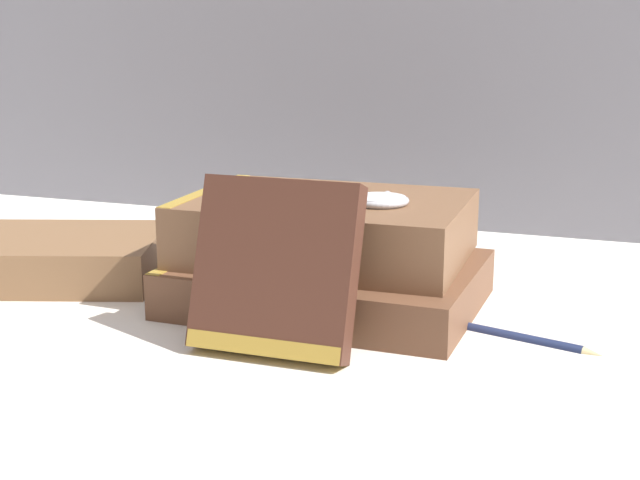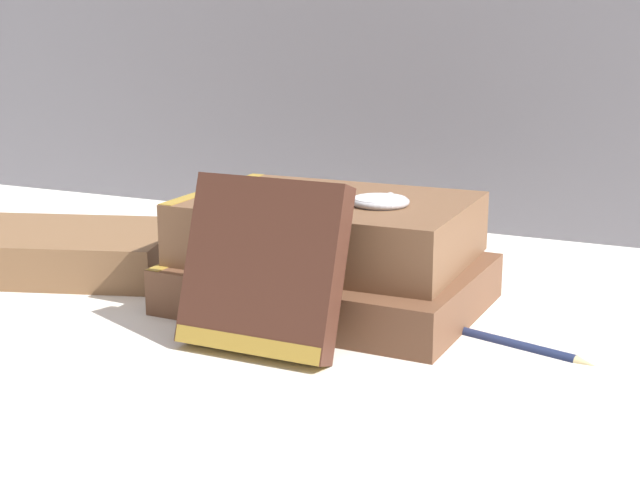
{
  "view_description": "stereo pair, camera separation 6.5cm",
  "coord_description": "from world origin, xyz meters",
  "px_view_note": "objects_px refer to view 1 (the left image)",
  "views": [
    {
      "loc": [
        0.22,
        -0.64,
        0.22
      ],
      "look_at": [
        -0.01,
        0.0,
        0.06
      ],
      "focal_mm": 50.0,
      "sensor_mm": 36.0,
      "label": 1
    },
    {
      "loc": [
        0.28,
        -0.61,
        0.22
      ],
      "look_at": [
        -0.01,
        0.0,
        0.06
      ],
      "focal_mm": 50.0,
      "sensor_mm": 36.0,
      "label": 2
    }
  ],
  "objects_px": {
    "pocket_watch": "(380,200)",
    "reading_glasses": "(278,251)",
    "book_flat_bottom": "(322,283)",
    "fountain_pen": "(518,333)",
    "book_flat_top": "(320,227)",
    "book_leaning_front": "(275,275)",
    "book_side_left": "(21,256)"
  },
  "relations": [
    {
      "from": "pocket_watch",
      "to": "reading_glasses",
      "type": "relative_size",
      "value": 0.46
    },
    {
      "from": "book_flat_bottom",
      "to": "pocket_watch",
      "type": "distance_m",
      "value": 0.08
    },
    {
      "from": "book_flat_bottom",
      "to": "pocket_watch",
      "type": "bearing_deg",
      "value": 5.08
    },
    {
      "from": "book_flat_bottom",
      "to": "fountain_pen",
      "type": "height_order",
      "value": "book_flat_bottom"
    },
    {
      "from": "book_flat_top",
      "to": "reading_glasses",
      "type": "bearing_deg",
      "value": 123.63
    },
    {
      "from": "book_leaning_front",
      "to": "pocket_watch",
      "type": "distance_m",
      "value": 0.13
    },
    {
      "from": "book_flat_top",
      "to": "reading_glasses",
      "type": "xyz_separation_m",
      "value": [
        -0.09,
        0.13,
        -0.06
      ]
    },
    {
      "from": "pocket_watch",
      "to": "book_side_left",
      "type": "bearing_deg",
      "value": -176.78
    },
    {
      "from": "reading_glasses",
      "to": "fountain_pen",
      "type": "bearing_deg",
      "value": -35.22
    },
    {
      "from": "book_side_left",
      "to": "reading_glasses",
      "type": "relative_size",
      "value": 2.55
    },
    {
      "from": "pocket_watch",
      "to": "reading_glasses",
      "type": "distance_m",
      "value": 0.22
    },
    {
      "from": "book_flat_top",
      "to": "book_leaning_front",
      "type": "relative_size",
      "value": 1.88
    },
    {
      "from": "book_side_left",
      "to": "fountain_pen",
      "type": "xyz_separation_m",
      "value": [
        0.44,
        -0.01,
        -0.01
      ]
    },
    {
      "from": "book_flat_top",
      "to": "book_leaning_front",
      "type": "bearing_deg",
      "value": -86.01
    },
    {
      "from": "pocket_watch",
      "to": "fountain_pen",
      "type": "bearing_deg",
      "value": -15.84
    },
    {
      "from": "book_flat_bottom",
      "to": "fountain_pen",
      "type": "distance_m",
      "value": 0.16
    },
    {
      "from": "book_flat_bottom",
      "to": "reading_glasses",
      "type": "bearing_deg",
      "value": 125.51
    },
    {
      "from": "book_side_left",
      "to": "book_leaning_front",
      "type": "height_order",
      "value": "book_leaning_front"
    },
    {
      "from": "book_flat_bottom",
      "to": "book_flat_top",
      "type": "height_order",
      "value": "book_flat_top"
    },
    {
      "from": "book_flat_bottom",
      "to": "book_flat_top",
      "type": "bearing_deg",
      "value": 118.27
    },
    {
      "from": "book_leaning_front",
      "to": "book_flat_bottom",
      "type": "bearing_deg",
      "value": 92.69
    },
    {
      "from": "book_leaning_front",
      "to": "fountain_pen",
      "type": "bearing_deg",
      "value": 27.83
    },
    {
      "from": "book_side_left",
      "to": "fountain_pen",
      "type": "relative_size",
      "value": 2.21
    },
    {
      "from": "book_side_left",
      "to": "pocket_watch",
      "type": "relative_size",
      "value": 5.55
    },
    {
      "from": "book_leaning_front",
      "to": "fountain_pen",
      "type": "xyz_separation_m",
      "value": [
        0.16,
        0.08,
        -0.05
      ]
    },
    {
      "from": "book_flat_bottom",
      "to": "book_leaning_front",
      "type": "height_order",
      "value": "book_leaning_front"
    },
    {
      "from": "book_leaning_front",
      "to": "reading_glasses",
      "type": "bearing_deg",
      "value": 111.89
    },
    {
      "from": "book_flat_bottom",
      "to": "book_leaning_front",
      "type": "distance_m",
      "value": 0.12
    },
    {
      "from": "reading_glasses",
      "to": "pocket_watch",
      "type": "bearing_deg",
      "value": -45.71
    },
    {
      "from": "book_leaning_front",
      "to": "book_side_left",
      "type": "bearing_deg",
      "value": 161.39
    },
    {
      "from": "fountain_pen",
      "to": "reading_glasses",
      "type": "bearing_deg",
      "value": 161.65
    },
    {
      "from": "pocket_watch",
      "to": "reading_glasses",
      "type": "height_order",
      "value": "pocket_watch"
    }
  ]
}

